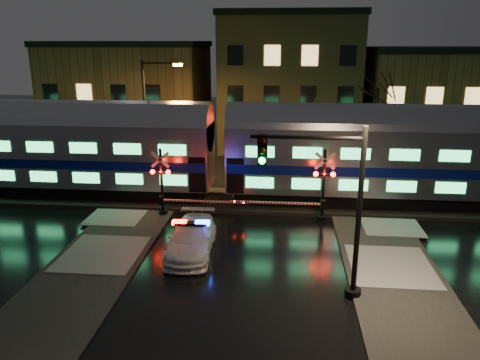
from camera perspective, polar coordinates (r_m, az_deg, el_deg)
name	(u,v)px	position (r m, az deg, el deg)	size (l,w,h in m)	color
ground	(248,236)	(24.01, 0.94, -6.79)	(120.00, 120.00, 0.00)	black
ballast	(254,201)	(28.62, 1.74, -2.60)	(90.00, 4.20, 0.24)	black
sidewalk_left	(74,288)	(20.30, -19.58, -12.27)	(4.00, 20.00, 0.12)	#2D2D2D
sidewalk_right	(408,304)	(19.18, 19.76, -14.09)	(4.00, 20.00, 0.12)	#2D2D2D
building_left	(131,95)	(46.63, -13.17, 10.00)	(14.00, 10.00, 9.00)	brown
building_mid	(289,83)	(44.63, 5.93, 11.68)	(12.00, 11.00, 11.50)	brown
building_right	(432,102)	(46.24, 22.40, 8.83)	(12.00, 10.00, 8.50)	brown
train	(219,148)	(27.92, -2.52, 3.88)	(51.00, 3.12, 5.92)	black
police_car	(191,238)	(22.01, -5.95, -7.09)	(2.22, 5.01, 1.59)	white
crossing_signal_right	(317,192)	(25.58, 9.32, -1.50)	(5.72, 0.65, 4.05)	black
crossing_signal_left	(168,189)	(26.31, -8.78, -1.13)	(5.49, 0.64, 3.88)	black
traffic_light	(330,210)	(17.54, 10.94, -3.63)	(4.33, 0.75, 6.70)	black
streetlight	(149,113)	(32.64, -11.01, 7.98)	(2.79, 0.29, 8.33)	black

